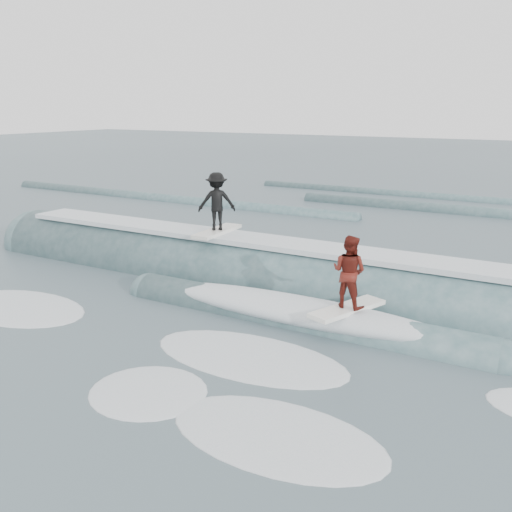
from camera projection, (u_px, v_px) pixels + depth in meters
The scene contains 6 objects.
ground at pixel (193, 331), 12.95m from camera, with size 160.00×160.00×0.00m, color #374751.
breaking_wave at pixel (276, 288), 15.86m from camera, with size 21.90×4.03×2.50m.
surfer_black at pixel (217, 204), 16.53m from camera, with size 1.24×2.02×1.78m.
surfer_red at pixel (349, 276), 12.53m from camera, with size 1.22×2.07×1.73m.
whitewater at pixel (184, 356), 11.66m from camera, with size 18.57×4.96×0.10m.
far_swells at pixel (378, 207), 28.43m from camera, with size 39.60×8.65×0.80m.
Camera 1 is at (7.26, -9.75, 4.98)m, focal length 40.00 mm.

